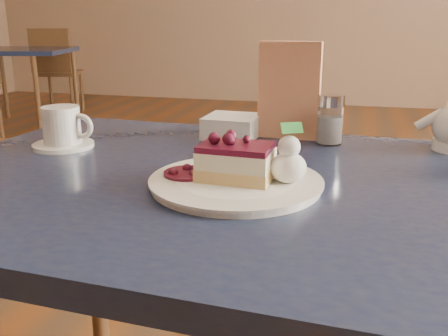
% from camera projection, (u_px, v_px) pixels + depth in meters
% --- Properties ---
extents(main_table, '(1.12, 0.77, 0.68)m').
position_uv_depth(main_table, '(243.00, 219.00, 0.81)').
color(main_table, '#1C2337').
rests_on(main_table, ground).
extents(dessert_plate, '(0.25, 0.25, 0.01)m').
position_uv_depth(dessert_plate, '(236.00, 183.00, 0.75)').
color(dessert_plate, white).
rests_on(dessert_plate, main_table).
extents(cheesecake_slice, '(0.11, 0.08, 0.05)m').
position_uv_depth(cheesecake_slice, '(236.00, 162.00, 0.74)').
color(cheesecake_slice, '#DDB67B').
rests_on(cheesecake_slice, dessert_plate).
extents(whipped_cream, '(0.05, 0.05, 0.05)m').
position_uv_depth(whipped_cream, '(288.00, 167.00, 0.73)').
color(whipped_cream, white).
rests_on(whipped_cream, dessert_plate).
extents(berry_sauce, '(0.07, 0.07, 0.01)m').
position_uv_depth(berry_sauce, '(187.00, 173.00, 0.76)').
color(berry_sauce, '#3B0825').
rests_on(berry_sauce, dessert_plate).
extents(coffee_set, '(0.13, 0.12, 0.08)m').
position_uv_depth(coffee_set, '(63.00, 129.00, 0.97)').
color(coffee_set, white).
rests_on(coffee_set, main_table).
extents(menu_card, '(0.13, 0.03, 0.20)m').
position_uv_depth(menu_card, '(289.00, 91.00, 1.03)').
color(menu_card, beige).
rests_on(menu_card, main_table).
extents(sugar_shaker, '(0.05, 0.05, 0.10)m').
position_uv_depth(sugar_shaker, '(330.00, 119.00, 0.99)').
color(sugar_shaker, white).
rests_on(sugar_shaker, main_table).
extents(napkin_stack, '(0.11, 0.11, 0.05)m').
position_uv_depth(napkin_stack, '(232.00, 126.00, 1.06)').
color(napkin_stack, white).
rests_on(napkin_stack, main_table).
extents(bg_table_far_left, '(1.03, 1.62, 1.08)m').
position_uv_depth(bg_table_far_left, '(23.00, 119.00, 4.38)').
color(bg_table_far_left, '#1C2337').
rests_on(bg_table_far_left, ground).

